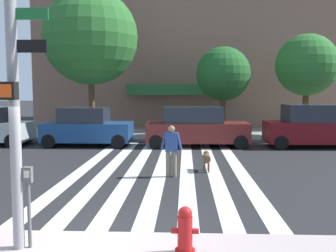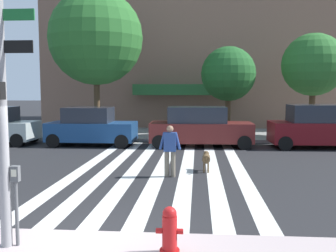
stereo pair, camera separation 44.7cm
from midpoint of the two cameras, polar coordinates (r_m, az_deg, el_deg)
The scene contains 13 objects.
ground_plane at distance 13.92m, azimuth -3.27°, elevation -6.07°, with size 160.00×160.00×0.00m, color #232326.
sidewalk_far at distance 23.40m, azimuth -0.10°, elevation -1.18°, with size 80.00×6.00×0.15m, color gray.
crosswalk_stripes at distance 13.83m, azimuth 0.00°, elevation -6.11°, with size 5.85×12.72×0.01m.
fire_hydrant at distance 6.40m, azimuth 2.31°, elevation -15.17°, with size 0.44×0.32×0.76m.
parking_meter_curbside at distance 6.92m, azimuth -19.78°, elevation -9.47°, with size 0.14×0.11×1.36m.
parked_car_behind_first at distance 19.42m, azimuth -10.61°, elevation -0.18°, with size 4.27×2.01×1.89m.
parked_car_third_in_line at distance 18.75m, azimuth 5.41°, elevation -0.21°, with size 4.93×2.04×1.93m.
parked_car_fourth_in_line at distance 19.69m, azimuth 22.22°, elevation -0.19°, with size 4.82×2.07×2.05m.
street_tree_nearest at distance 21.84m, azimuth -10.01°, elevation 12.68°, with size 5.13×5.13×7.98m.
street_tree_middle at distance 21.91m, azimuth 9.49°, elevation 7.56°, with size 3.03×3.03×5.00m.
street_tree_further at distance 22.63m, azimuth 21.19°, elevation 8.39°, with size 3.38×3.38×5.65m.
pedestrian_dog_walker at distance 12.22m, azimuth 1.34°, elevation -3.26°, with size 0.70×0.25×1.64m.
dog_on_leash at distance 13.20m, azimuth 6.62°, elevation -4.77°, with size 0.27×0.95×0.65m.
Camera 2 is at (2.07, -6.84, 2.77)m, focal length 41.32 mm.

